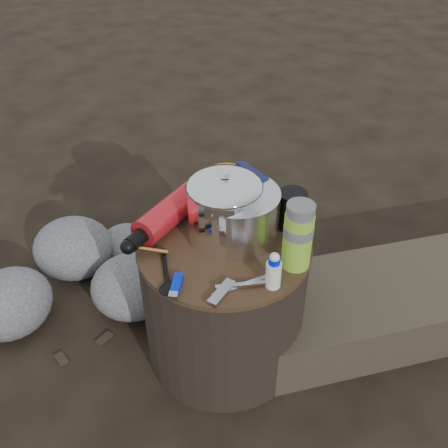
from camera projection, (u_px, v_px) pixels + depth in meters
The scene contains 16 objects.
ground at pixel (224, 347), 1.60m from camera, with size 60.00×60.00×0.00m, color black.
stump at pixel (224, 300), 1.48m from camera, with size 0.45×0.45×0.42m, color black.
rock_ring at pixel (48, 315), 1.58m from camera, with size 0.45×0.98×0.19m, color slate, non-canonical shape.
log_small at pixel (439, 266), 1.83m from camera, with size 0.21×1.13×0.09m, color #42392B.
foil_windscreen at pixel (237, 214), 1.34m from camera, with size 0.22×0.22×0.13m, color silver.
camping_pot at pixel (225, 208), 1.31m from camera, with size 0.19×0.19×0.19m, color white.
fuel_bottle at pixel (171, 211), 1.40m from camera, with size 0.08×0.32×0.08m, color red, non-canonical shape.
thermos at pixel (298, 236), 1.23m from camera, with size 0.07×0.07×0.18m, color #98D938.
travel_mug at pixel (292, 210), 1.37m from camera, with size 0.07×0.07×0.11m, color black.
stuff_sack at pixel (229, 184), 1.47m from camera, with size 0.17×0.14×0.11m, color orange.
food_pouch at pixel (249, 193), 1.41m from camera, with size 0.11×0.02×0.14m, color #0F164F.
lighter at pixel (177, 284), 1.22m from camera, with size 0.02×0.08×0.01m, color #0020F5.
multitool at pixel (221, 293), 1.20m from camera, with size 0.02×0.09×0.01m, color #B6B6BC.
pot_grabber at pixel (241, 285), 1.22m from camera, with size 0.04×0.15×0.01m, color #B6B6BC, non-canonical shape.
spork at pixel (165, 267), 1.27m from camera, with size 0.03×0.16×0.01m, color black, non-canonical shape.
squeeze_bottle at pixel (274, 272), 1.20m from camera, with size 0.04×0.04×0.09m, color white.
Camera 1 is at (0.53, -0.89, 1.28)m, focal length 41.80 mm.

